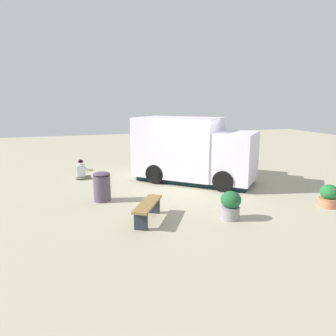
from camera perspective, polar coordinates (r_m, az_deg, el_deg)
ground_plane at (r=12.10m, az=4.13°, el=-3.31°), size 40.00×40.00×0.00m
food_truck at (r=12.65m, az=4.29°, el=2.94°), size 4.61×4.76×2.52m
person_customer at (r=13.61m, az=-15.05°, el=-0.63°), size 0.44×0.75×0.82m
planter_flowering_near at (r=10.87m, az=26.70°, el=-4.50°), size 0.57×0.57×0.70m
planter_flowering_far at (r=8.89m, az=11.10°, el=-6.40°), size 0.55×0.55×0.79m
plaza_bench at (r=8.62m, az=-3.62°, el=-7.03°), size 1.57×1.14×0.51m
trash_bin at (r=10.48m, az=-11.67°, el=-3.22°), size 0.55×0.55×0.94m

